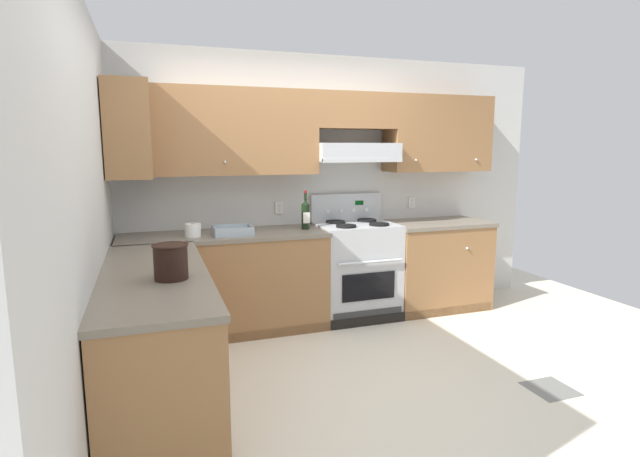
% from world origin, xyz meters
% --- Properties ---
extents(ground_plane, '(7.04, 7.04, 0.00)m').
position_xyz_m(ground_plane, '(0.00, 0.00, 0.00)').
color(ground_plane, beige).
extents(floor_accent_tile, '(0.30, 0.30, 0.01)m').
position_xyz_m(floor_accent_tile, '(1.33, -0.60, 0.00)').
color(floor_accent_tile, slate).
rests_on(floor_accent_tile, ground_plane).
extents(wall_back, '(4.68, 0.57, 2.55)m').
position_xyz_m(wall_back, '(0.41, 1.53, 1.48)').
color(wall_back, silver).
rests_on(wall_back, ground_plane).
extents(wall_left, '(0.47, 4.00, 2.55)m').
position_xyz_m(wall_left, '(-1.59, 0.23, 1.34)').
color(wall_left, silver).
rests_on(wall_left, ground_plane).
extents(counter_back_run, '(3.60, 0.65, 0.91)m').
position_xyz_m(counter_back_run, '(0.16, 1.24, 0.45)').
color(counter_back_run, olive).
rests_on(counter_back_run, ground_plane).
extents(counter_left_run, '(0.63, 1.91, 0.91)m').
position_xyz_m(counter_left_run, '(-1.24, -0.00, 0.45)').
color(counter_left_run, olive).
rests_on(counter_left_run, ground_plane).
extents(stove, '(0.76, 0.62, 1.20)m').
position_xyz_m(stove, '(0.65, 1.25, 0.48)').
color(stove, '#B7BABC').
rests_on(stove, ground_plane).
extents(wine_bottle, '(0.08, 0.08, 0.36)m').
position_xyz_m(wine_bottle, '(0.12, 1.24, 1.05)').
color(wine_bottle, black).
rests_on(wine_bottle, counter_back_run).
extents(bowl, '(0.33, 0.26, 0.08)m').
position_xyz_m(bowl, '(-0.58, 1.15, 0.94)').
color(bowl, '#9EADB7').
rests_on(bowl, counter_back_run).
extents(bucket, '(0.21, 0.21, 0.21)m').
position_xyz_m(bucket, '(-1.15, -0.21, 1.02)').
color(bucket, black).
rests_on(bucket, counter_left_run).
extents(paper_towel_roll, '(0.14, 0.14, 0.11)m').
position_xyz_m(paper_towel_roll, '(-0.91, 1.17, 0.97)').
color(paper_towel_roll, white).
rests_on(paper_towel_roll, counter_back_run).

